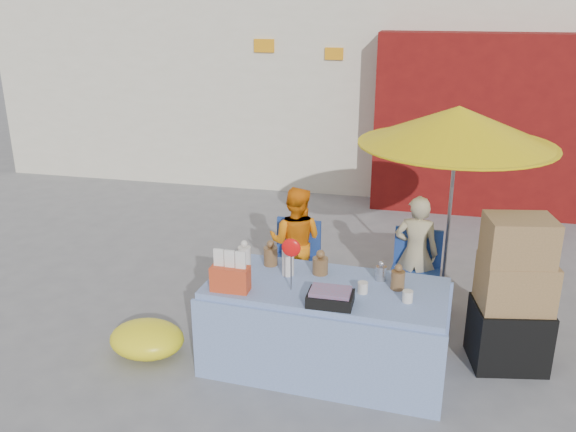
% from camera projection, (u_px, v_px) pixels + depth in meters
% --- Properties ---
extents(ground, '(80.00, 80.00, 0.00)m').
position_uv_depth(ground, '(267.00, 333.00, 5.88)').
color(ground, slate).
rests_on(ground, ground).
extents(market_table, '(2.10, 1.08, 1.24)m').
position_uv_depth(market_table, '(324.00, 325.00, 5.22)').
color(market_table, '#87A1D8').
rests_on(market_table, ground).
extents(chair_left, '(0.52, 0.51, 0.85)m').
position_uv_depth(chair_left, '(293.00, 278.00, 6.44)').
color(chair_left, '#204094').
rests_on(chair_left, ground).
extents(chair_right, '(0.52, 0.51, 0.85)m').
position_uv_depth(chair_right, '(413.00, 290.00, 6.18)').
color(chair_right, '#204094').
rests_on(chair_right, ground).
extents(vendor_orange, '(0.63, 0.51, 1.22)m').
position_uv_depth(vendor_orange, '(296.00, 242.00, 6.45)').
color(vendor_orange, orange).
rests_on(vendor_orange, ground).
extents(vendor_beige, '(0.47, 0.33, 1.22)m').
position_uv_depth(vendor_beige, '(416.00, 253.00, 6.18)').
color(vendor_beige, tan).
rests_on(vendor_beige, ground).
extents(umbrella, '(1.90, 1.90, 2.09)m').
position_uv_depth(umbrella, '(458.00, 127.00, 5.82)').
color(umbrella, gray).
rests_on(umbrella, ground).
extents(box_stack, '(0.70, 0.61, 1.37)m').
position_uv_depth(box_stack, '(513.00, 299.00, 5.19)').
color(box_stack, black).
rests_on(box_stack, ground).
extents(tarp_bundle, '(0.77, 0.66, 0.31)m').
position_uv_depth(tarp_bundle, '(147.00, 339.00, 5.49)').
color(tarp_bundle, yellow).
rests_on(tarp_bundle, ground).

